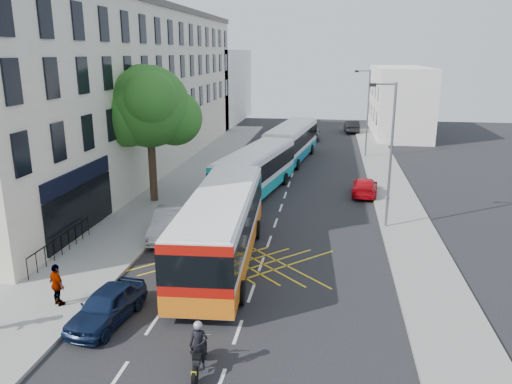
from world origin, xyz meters
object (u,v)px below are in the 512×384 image
at_px(parked_car_silver, 170,223).
at_px(distant_car_grey, 310,134).
at_px(distant_car_dark, 352,126).
at_px(street_tree, 149,107).
at_px(bus_far, 292,142).
at_px(pedestrian_far, 57,285).
at_px(bus_mid, 256,171).
at_px(red_hatchback, 365,187).
at_px(motorbike, 199,348).
at_px(bus_near, 221,227).
at_px(lamp_near, 389,148).
at_px(lamp_far, 367,109).
at_px(parked_car_blue, 107,306).

xyz_separation_m(parked_car_silver, distant_car_grey, (5.99, 32.93, -0.12)).
relative_size(distant_car_grey, distant_car_dark, 1.03).
bearing_deg(street_tree, distant_car_grey, 71.28).
xyz_separation_m(bus_far, parked_car_silver, (-4.85, -21.04, -0.95)).
height_order(street_tree, pedestrian_far, street_tree).
bearing_deg(bus_mid, distant_car_grey, 93.57).
bearing_deg(red_hatchback, motorbike, 78.74).
height_order(motorbike, red_hatchback, motorbike).
height_order(bus_near, red_hatchback, bus_near).
relative_size(lamp_near, distant_car_grey, 1.70).
relative_size(lamp_near, lamp_far, 1.00).
bearing_deg(bus_near, bus_far, 83.26).
relative_size(lamp_near, bus_mid, 0.70).
height_order(lamp_near, parked_car_blue, lamp_near).
distance_m(bus_near, bus_far, 24.02).
height_order(bus_near, pedestrian_far, bus_near).
distance_m(lamp_near, bus_mid, 10.70).
distance_m(red_hatchback, distant_car_dark, 28.83).
relative_size(street_tree, bus_mid, 0.76).
bearing_deg(lamp_far, pedestrian_far, -113.17).
bearing_deg(lamp_far, distant_car_grey, 119.62).
height_order(lamp_far, red_hatchback, lamp_far).
bearing_deg(bus_far, lamp_far, 24.27).
xyz_separation_m(bus_near, bus_mid, (-0.20, 12.11, -0.13)).
distance_m(lamp_far, parked_car_silver, 26.12).
bearing_deg(distant_car_grey, pedestrian_far, -102.04).
height_order(bus_far, parked_car_blue, bus_far).
bearing_deg(street_tree, pedestrian_far, -84.87).
relative_size(bus_far, distant_car_dark, 2.60).
bearing_deg(lamp_far, red_hatchback, -93.04).
bearing_deg(distant_car_dark, lamp_far, 88.60).
distance_m(lamp_far, distant_car_dark, 16.21).
bearing_deg(street_tree, lamp_far, 49.19).
bearing_deg(parked_car_silver, lamp_far, 56.58).
relative_size(bus_mid, distant_car_grey, 2.45).
bearing_deg(distant_car_dark, distant_car_grey, 46.27).
relative_size(motorbike, pedestrian_far, 1.18).
distance_m(lamp_far, parked_car_blue, 34.13).
xyz_separation_m(parked_car_blue, parked_car_silver, (-0.49, 8.94, 0.11)).
xyz_separation_m(bus_near, parked_car_silver, (-3.51, 2.94, -1.02)).
relative_size(parked_car_blue, parked_car_silver, 0.83).
distance_m(street_tree, distant_car_grey, 28.94).
xyz_separation_m(lamp_near, bus_near, (-8.08, -6.03, -2.82)).
relative_size(bus_near, parked_car_silver, 2.63).
xyz_separation_m(bus_mid, pedestrian_far, (-5.13, -17.44, -0.66)).
bearing_deg(parked_car_blue, red_hatchback, 69.02).
height_order(street_tree, motorbike, street_tree).
xyz_separation_m(motorbike, pedestrian_far, (-6.46, 3.07, 0.17)).
bearing_deg(bus_mid, bus_far, 92.58).
relative_size(bus_mid, bus_far, 0.97).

